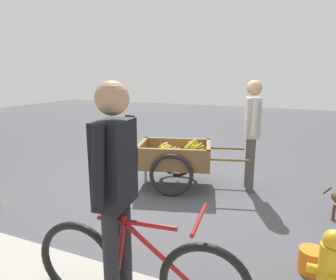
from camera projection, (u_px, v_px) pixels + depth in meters
The scene contains 7 objects.
ground_plane at pixel (164, 187), 4.83m from camera, with size 24.00×24.00×0.00m, color #47474C.
fruit_cart at pixel (175, 159), 4.80m from camera, with size 1.80×1.19×0.72m.
vendor_person at pixel (252, 125), 4.53m from camera, with size 0.29×0.58×1.65m.
bicycle at pixel (138, 271), 2.24m from camera, with size 1.66×0.46×0.85m.
cyclist_person at pixel (115, 179), 2.13m from camera, with size 0.24×0.59×1.72m.
fire_hydrant at pixel (330, 272), 2.25m from camera, with size 0.25×0.25×0.67m.
plastic_bucket at pixel (311, 261), 2.76m from camera, with size 0.23×0.23×0.22m, color orange.
Camera 1 is at (-1.89, 4.14, 1.77)m, focal length 32.84 mm.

